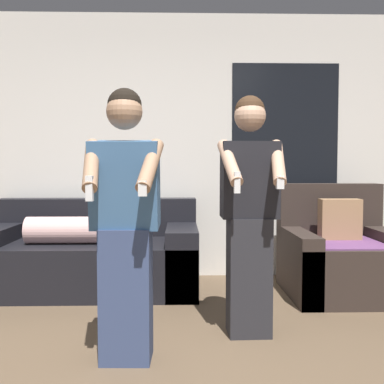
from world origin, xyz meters
name	(u,v)px	position (x,y,z in m)	size (l,w,h in m)	color
wall_back	(176,146)	(0.02, 2.65, 1.35)	(6.10, 0.07, 2.70)	silver
couch	(92,256)	(-0.76, 2.12, 0.31)	(1.96, 0.96, 0.82)	black
armchair	(340,257)	(1.49, 1.90, 0.33)	(0.97, 0.95, 0.98)	#332823
person_left	(125,224)	(-0.25, 0.55, 0.80)	(0.45, 0.47, 1.58)	#384770
person_right	(249,214)	(0.53, 0.95, 0.82)	(0.44, 0.46, 1.61)	#28282D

